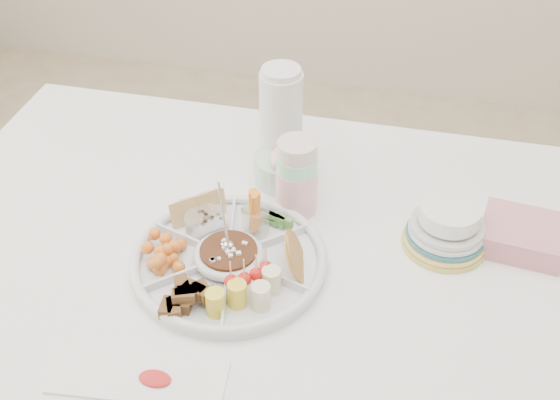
% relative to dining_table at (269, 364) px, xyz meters
% --- Properties ---
extents(dining_table, '(1.52, 1.02, 0.76)m').
position_rel_dining_table_xyz_m(dining_table, '(0.00, 0.00, 0.00)').
color(dining_table, white).
rests_on(dining_table, floor).
extents(party_tray, '(0.48, 0.48, 0.04)m').
position_rel_dining_table_xyz_m(party_tray, '(-0.06, -0.07, 0.40)').
color(party_tray, silver).
rests_on(party_tray, dining_table).
extents(bean_dip, '(0.14, 0.14, 0.04)m').
position_rel_dining_table_xyz_m(bean_dip, '(-0.06, -0.07, 0.41)').
color(bean_dip, '#382214').
rests_on(bean_dip, party_tray).
extents(tortillas, '(0.13, 0.13, 0.06)m').
position_rel_dining_table_xyz_m(tortillas, '(0.07, -0.04, 0.42)').
color(tortillas, tan).
rests_on(tortillas, party_tray).
extents(carrot_cucumber, '(0.14, 0.14, 0.10)m').
position_rel_dining_table_xyz_m(carrot_cucumber, '(-0.02, 0.06, 0.44)').
color(carrot_cucumber, orange).
rests_on(carrot_cucumber, party_tray).
extents(pita_raisins, '(0.15, 0.15, 0.07)m').
position_rel_dining_table_xyz_m(pita_raisins, '(-0.15, 0.03, 0.42)').
color(pita_raisins, '#DBBB7F').
rests_on(pita_raisins, party_tray).
extents(cherries, '(0.15, 0.15, 0.05)m').
position_rel_dining_table_xyz_m(cherries, '(-0.19, -0.09, 0.42)').
color(cherries, orange).
rests_on(cherries, party_tray).
extents(granola_chunks, '(0.14, 0.14, 0.05)m').
position_rel_dining_table_xyz_m(granola_chunks, '(-0.10, -0.19, 0.42)').
color(granola_chunks, '#472F12').
rests_on(granola_chunks, party_tray).
extents(banana_tomato, '(0.15, 0.15, 0.10)m').
position_rel_dining_table_xyz_m(banana_tomato, '(0.03, -0.16, 0.44)').
color(banana_tomato, '#E2CB81').
rests_on(banana_tomato, party_tray).
extents(cup_stack, '(0.10, 0.10, 0.24)m').
position_rel_dining_table_xyz_m(cup_stack, '(0.03, 0.14, 0.50)').
color(cup_stack, '#B5C7B0').
rests_on(cup_stack, dining_table).
extents(thermos, '(0.12, 0.12, 0.25)m').
position_rel_dining_table_xyz_m(thermos, '(-0.04, 0.30, 0.51)').
color(thermos, silver).
rests_on(thermos, dining_table).
extents(flower_bowl, '(0.16, 0.16, 0.10)m').
position_rel_dining_table_xyz_m(flower_bowl, '(-0.02, 0.23, 0.43)').
color(flower_bowl, silver).
rests_on(flower_bowl, dining_table).
extents(napkin_stack, '(0.18, 0.16, 0.05)m').
position_rel_dining_table_xyz_m(napkin_stack, '(0.50, 0.13, 0.41)').
color(napkin_stack, '#C97D87').
rests_on(napkin_stack, dining_table).
extents(plate_stack, '(0.19, 0.19, 0.11)m').
position_rel_dining_table_xyz_m(plate_stack, '(0.35, 0.09, 0.43)').
color(plate_stack, '#DAA855').
rests_on(plate_stack, dining_table).
extents(placemat, '(0.31, 0.13, 0.01)m').
position_rel_dining_table_xyz_m(placemat, '(-0.14, -0.36, 0.38)').
color(placemat, white).
rests_on(placemat, dining_table).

